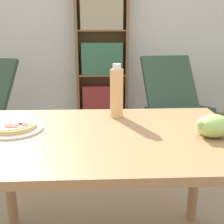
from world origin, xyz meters
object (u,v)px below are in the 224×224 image
object	(u,v)px
pizza_on_plate	(14,127)
lounge_chair_far	(173,113)
drink_bottle	(117,92)
grape_bunch	(214,126)
bookshelf	(102,57)

from	to	relation	value
pizza_on_plate	lounge_chair_far	bearing A→B (deg)	54.47
pizza_on_plate	lounge_chair_far	xyz separation A→B (m)	(1.21, 1.69, -0.45)
drink_bottle	lounge_chair_far	distance (m)	1.76
pizza_on_plate	grape_bunch	bearing A→B (deg)	-8.05
grape_bunch	drink_bottle	bearing A→B (deg)	141.83
grape_bunch	lounge_chair_far	size ratio (longest dim) A/B	0.18
grape_bunch	lounge_chair_far	world-z (taller)	lounge_chair_far
grape_bunch	drink_bottle	size ratio (longest dim) A/B	0.57
bookshelf	drink_bottle	bearing A→B (deg)	-88.77
grape_bunch	bookshelf	distance (m)	2.67
lounge_chair_far	grape_bunch	bearing A→B (deg)	-108.81
pizza_on_plate	grape_bunch	world-z (taller)	grape_bunch
pizza_on_plate	bookshelf	bearing A→B (deg)	80.15
drink_bottle	bookshelf	size ratio (longest dim) A/B	0.16
drink_bottle	bookshelf	world-z (taller)	bookshelf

